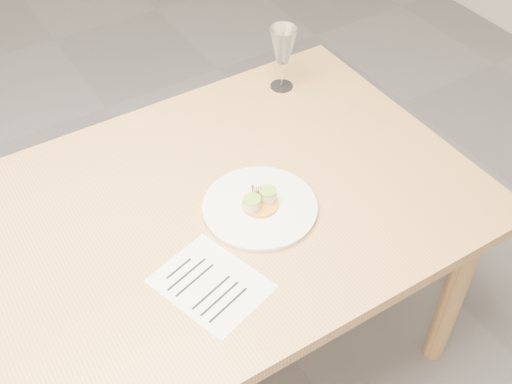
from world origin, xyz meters
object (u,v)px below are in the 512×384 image
dinner_plate (260,206)px  wine_glass_2 (283,47)px  dining_table (53,293)px  recipe_sheet (211,284)px

dinner_plate → wine_glass_2: wine_glass_2 is taller
dining_table → recipe_sheet: bearing=-35.4°
recipe_sheet → wine_glass_2: wine_glass_2 is taller
wine_glass_2 → recipe_sheet: bearing=-135.4°
wine_glass_2 → dinner_plate: bearing=-129.5°
recipe_sheet → wine_glass_2: (0.60, 0.59, 0.15)m
dining_table → recipe_sheet: (0.33, -0.24, 0.07)m
dining_table → dinner_plate: bearing=-8.5°
recipe_sheet → wine_glass_2: bearing=27.6°
dinner_plate → wine_glass_2: (0.37, 0.44, 0.14)m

